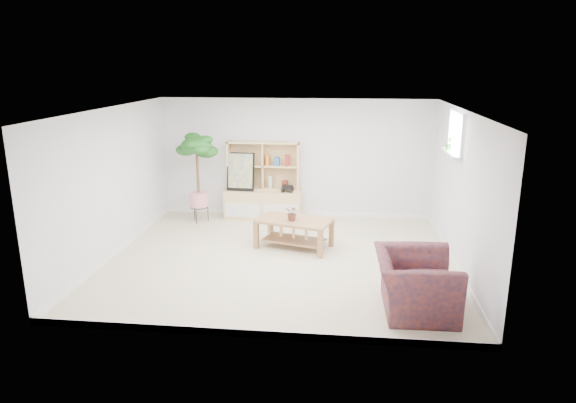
# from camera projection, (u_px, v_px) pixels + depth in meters

# --- Properties ---
(floor) EXTENTS (5.50, 5.00, 0.01)m
(floor) POSITION_uv_depth(u_px,v_px,m) (281.00, 259.00, 8.32)
(floor) COLOR #C0B89B
(floor) RESTS_ON ground
(ceiling) EXTENTS (5.50, 5.00, 0.01)m
(ceiling) POSITION_uv_depth(u_px,v_px,m) (280.00, 109.00, 7.70)
(ceiling) COLOR silver
(ceiling) RESTS_ON walls
(walls) EXTENTS (5.51, 5.01, 2.40)m
(walls) POSITION_uv_depth(u_px,v_px,m) (280.00, 187.00, 8.01)
(walls) COLOR silver
(walls) RESTS_ON floor
(baseboard) EXTENTS (5.50, 5.00, 0.10)m
(baseboard) POSITION_uv_depth(u_px,v_px,m) (281.00, 256.00, 8.31)
(baseboard) COLOR white
(baseboard) RESTS_ON floor
(window) EXTENTS (0.10, 0.98, 0.68)m
(window) POSITION_uv_depth(u_px,v_px,m) (457.00, 133.00, 8.09)
(window) COLOR #D4E2FF
(window) RESTS_ON walls
(window_sill) EXTENTS (0.14, 1.00, 0.04)m
(window_sill) POSITION_uv_depth(u_px,v_px,m) (451.00, 153.00, 8.18)
(window_sill) COLOR white
(window_sill) RESTS_ON walls
(storage_unit) EXTENTS (1.55, 0.52, 1.55)m
(storage_unit) POSITION_uv_depth(u_px,v_px,m) (263.00, 181.00, 10.34)
(storage_unit) COLOR #E0AA73
(storage_unit) RESTS_ON floor
(poster) EXTENTS (0.56, 0.15, 0.77)m
(poster) POSITION_uv_depth(u_px,v_px,m) (241.00, 172.00, 10.27)
(poster) COLOR yellow
(poster) RESTS_ON storage_unit
(toy_truck) EXTENTS (0.32, 0.24, 0.16)m
(toy_truck) POSITION_uv_depth(u_px,v_px,m) (287.00, 188.00, 10.21)
(toy_truck) COLOR black
(toy_truck) RESTS_ON storage_unit
(coffee_table) EXTENTS (1.37, 0.99, 0.50)m
(coffee_table) POSITION_uv_depth(u_px,v_px,m) (294.00, 233.00, 8.78)
(coffee_table) COLOR #91603E
(coffee_table) RESTS_ON floor
(table_plant) EXTENTS (0.31, 0.31, 0.26)m
(table_plant) POSITION_uv_depth(u_px,v_px,m) (292.00, 213.00, 8.60)
(table_plant) COLOR #0F4C16
(table_plant) RESTS_ON coffee_table
(floor_tree) EXTENTS (0.85, 0.85, 1.77)m
(floor_tree) POSITION_uv_depth(u_px,v_px,m) (198.00, 179.00, 10.03)
(floor_tree) COLOR #185020
(floor_tree) RESTS_ON floor
(armchair) EXTENTS (1.02, 1.16, 0.84)m
(armchair) POSITION_uv_depth(u_px,v_px,m) (415.00, 280.00, 6.49)
(armchair) COLOR #171F3D
(armchair) RESTS_ON floor
(sill_plant) EXTENTS (0.13, 0.11, 0.22)m
(sill_plant) POSITION_uv_depth(u_px,v_px,m) (449.00, 143.00, 8.35)
(sill_plant) COLOR #185020
(sill_plant) RESTS_ON window_sill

